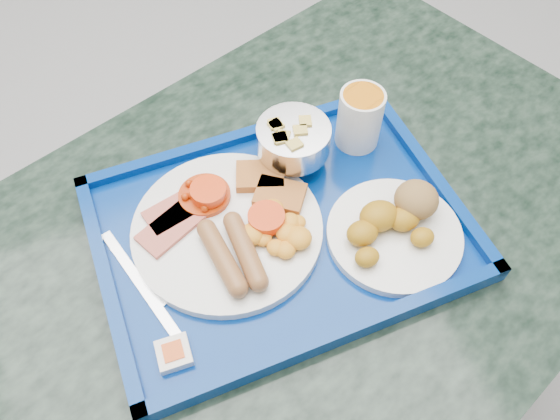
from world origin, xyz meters
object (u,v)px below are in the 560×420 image
at_px(main_plate, 233,226).
at_px(juice_cup, 360,117).
at_px(fruit_bowl, 293,140).
at_px(table, 299,281).
at_px(tray, 280,229).
at_px(bread_plate, 396,225).

xyz_separation_m(main_plate, juice_cup, (0.23, 0.09, 0.04)).
bearing_deg(main_plate, fruit_bowl, 34.88).
relative_size(table, tray, 2.54).
bearing_deg(main_plate, juice_cup, 21.14).
bearing_deg(fruit_bowl, juice_cup, 2.16).
height_order(tray, fruit_bowl, fruit_bowl).
xyz_separation_m(table, main_plate, (-0.10, 0.02, 0.21)).
bearing_deg(tray, fruit_bowl, 59.30).
bearing_deg(fruit_bowl, tray, -120.70).
xyz_separation_m(tray, main_plate, (-0.06, 0.02, 0.02)).
bearing_deg(bread_plate, main_plate, 157.69).
relative_size(bread_plate, juice_cup, 1.97).
bearing_deg(juice_cup, bread_plate, -99.13).
distance_m(bread_plate, fruit_bowl, 0.19).
bearing_deg(main_plate, bread_plate, -22.31).
bearing_deg(fruit_bowl, main_plate, -145.12).
relative_size(tray, fruit_bowl, 4.70).
relative_size(table, fruit_bowl, 11.92).
bearing_deg(bread_plate, juice_cup, 80.87).
xyz_separation_m(bread_plate, juice_cup, (0.03, 0.17, 0.03)).
distance_m(table, bread_plate, 0.25).
distance_m(main_plate, fruit_bowl, 0.15).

